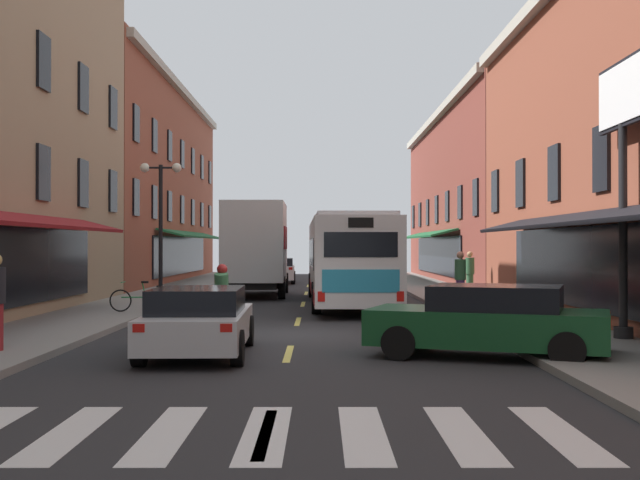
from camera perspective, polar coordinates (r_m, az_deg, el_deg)
ground_plane at (r=18.99m, az=-1.92°, el=-6.92°), size 34.80×80.00×0.10m
lane_centre_dashes at (r=18.74m, az=-1.94°, el=-6.85°), size 0.14×73.90×0.01m
crosswalk_near at (r=9.13m, az=-4.02°, el=-13.71°), size 7.10×2.80×0.01m
sidewalk_left at (r=20.06m, az=-19.12°, el=-6.21°), size 3.00×80.00×0.14m
sidewalk_right at (r=19.69m, az=15.62°, el=-6.33°), size 3.00×80.00×0.14m
billboard_sign at (r=18.09m, az=20.98°, el=7.38°), size 0.40×2.56×5.91m
transit_bus at (r=27.97m, az=1.93°, el=-1.38°), size 2.89×12.29×3.10m
box_truck at (r=32.83m, az=-4.64°, el=-0.66°), size 2.55×6.90×3.83m
sedan_near at (r=44.44m, az=-3.11°, el=-2.20°), size 2.03×4.37×1.41m
sedan_mid at (r=15.33m, az=-8.83°, el=-5.78°), size 2.01×4.28×1.30m
sedan_far at (r=15.16m, az=12.07°, el=-5.72°), size 4.71×3.19×1.36m
motorcycle_rider at (r=19.42m, az=-7.14°, el=-4.53°), size 0.62×2.07×1.66m
bicycle_near at (r=24.12m, az=-13.05°, el=-4.21°), size 1.71×0.48×0.91m
pedestrian_mid at (r=25.79m, az=10.05°, el=-2.73°), size 0.36×0.36×1.78m
pedestrian_far at (r=31.80m, az=10.72°, el=-2.33°), size 0.36×0.36×1.74m
street_lamp_twin at (r=27.52m, az=-11.49°, el=1.06°), size 1.42×0.32×4.80m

